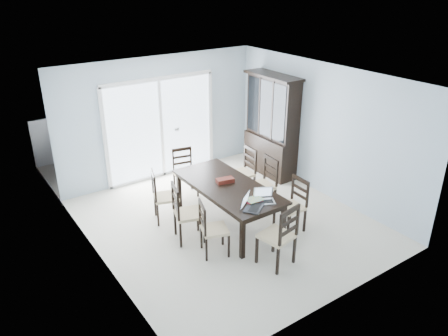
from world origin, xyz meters
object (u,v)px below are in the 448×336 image
(china_hutch, at_px, (271,127))
(chair_right_mid, at_px, (265,178))
(dining_table, at_px, (228,189))
(chair_left_mid, at_px, (183,207))
(chair_end_far, at_px, (184,166))
(chair_left_near, at_px, (209,223))
(chair_left_far, at_px, (160,191))
(cell_phone, at_px, (261,205))
(game_box, at_px, (225,180))
(laptop_silver, at_px, (265,199))
(laptop_dark, at_px, (254,205))
(chair_right_near, at_px, (295,199))
(hot_tub, at_px, (129,142))
(chair_right_far, at_px, (245,166))
(chair_end_near, at_px, (282,230))

(china_hutch, xyz_separation_m, chair_right_mid, (-1.13, -1.20, -0.45))
(dining_table, xyz_separation_m, chair_left_mid, (-0.92, -0.04, -0.05))
(chair_end_far, bearing_deg, chair_left_mid, 71.16)
(chair_left_near, height_order, chair_left_far, chair_left_far)
(china_hutch, bearing_deg, cell_phone, -133.10)
(game_box, bearing_deg, dining_table, -99.96)
(laptop_silver, relative_size, game_box, 1.26)
(laptop_dark, bearing_deg, china_hutch, 10.13)
(chair_right_near, height_order, chair_right_mid, chair_right_mid)
(dining_table, height_order, chair_end_far, chair_end_far)
(chair_left_near, xyz_separation_m, chair_right_mid, (1.67, 0.67, 0.06))
(dining_table, height_order, chair_left_far, chair_left_far)
(dining_table, height_order, chair_right_near, chair_right_near)
(cell_phone, xyz_separation_m, game_box, (-0.01, 0.99, 0.03))
(dining_table, bearing_deg, cell_phone, -87.97)
(cell_phone, bearing_deg, laptop_silver, 17.49)
(chair_right_near, relative_size, hot_tub, 0.48)
(chair_left_far, bearing_deg, laptop_dark, 44.42)
(chair_right_near, distance_m, hot_tub, 4.48)
(chair_left_far, height_order, chair_right_near, chair_left_far)
(laptop_dark, bearing_deg, laptop_silver, -21.25)
(cell_phone, distance_m, hot_tub, 4.42)
(chair_left_far, xyz_separation_m, chair_right_near, (1.76, -1.55, -0.01))
(chair_right_near, xyz_separation_m, hot_tub, (-1.18, 4.32, -0.07))
(chair_right_near, bearing_deg, dining_table, 47.49)
(chair_left_mid, distance_m, chair_left_far, 0.78)
(chair_left_mid, xyz_separation_m, chair_right_near, (1.75, -0.77, -0.04))
(china_hutch, distance_m, chair_right_near, 2.42)
(chair_right_far, bearing_deg, chair_right_mid, -179.65)
(chair_right_mid, distance_m, laptop_dark, 1.42)
(chair_left_near, height_order, chair_right_near, chair_right_near)
(chair_left_far, bearing_deg, hot_tub, -172.94)
(chair_end_near, xyz_separation_m, laptop_dark, (-0.08, 0.59, 0.18))
(chair_right_mid, bearing_deg, dining_table, 98.82)
(cell_phone, bearing_deg, chair_left_mid, 135.83)
(chair_end_near, height_order, hot_tub, chair_end_near)
(game_box, bearing_deg, chair_right_mid, -3.71)
(chair_right_near, height_order, laptop_silver, chair_right_near)
(chair_left_near, height_order, chair_left_mid, chair_left_mid)
(china_hutch, xyz_separation_m, chair_left_near, (-2.80, -1.86, -0.51))
(chair_left_near, relative_size, chair_right_far, 0.93)
(chair_left_near, distance_m, chair_left_mid, 0.59)
(hot_tub, bearing_deg, chair_end_near, -86.71)
(chair_end_far, height_order, laptop_silver, chair_end_far)
(chair_left_far, bearing_deg, laptop_silver, 52.67)
(dining_table, distance_m, chair_end_far, 1.47)
(chair_left_mid, xyz_separation_m, laptop_silver, (1.05, -0.80, 0.18))
(chair_right_mid, height_order, chair_end_far, chair_right_mid)
(chair_right_far, xyz_separation_m, game_box, (-0.92, -0.62, 0.19))
(cell_phone, distance_m, game_box, 0.99)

